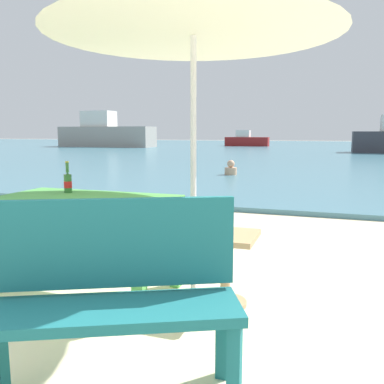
# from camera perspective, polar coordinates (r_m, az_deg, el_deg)

# --- Properties ---
(sea_water) EXTENTS (120.00, 50.00, 0.08)m
(sea_water) POSITION_cam_1_polar(r_m,az_deg,el_deg) (31.32, 16.73, 5.80)
(sea_water) COLOR teal
(sea_water) RESTS_ON ground_plane
(picnic_table_green) EXTENTS (1.40, 0.80, 0.76)m
(picnic_table_green) POSITION_cam_1_polar(r_m,az_deg,el_deg) (3.29, -14.98, -2.70)
(picnic_table_green) COLOR #4C9E47
(picnic_table_green) RESTS_ON ground_plane
(beer_bottle_amber) EXTENTS (0.07, 0.07, 0.26)m
(beer_bottle_amber) POSITION_cam_1_polar(r_m,az_deg,el_deg) (3.57, -16.96, 1.39)
(beer_bottle_amber) COLOR #2D662D
(beer_bottle_amber) RESTS_ON picnic_table_green
(patio_umbrella) EXTENTS (2.10, 2.10, 2.30)m
(patio_umbrella) POSITION_cam_1_polar(r_m,az_deg,el_deg) (3.13, 0.21, 24.18)
(patio_umbrella) COLOR silver
(patio_umbrella) RESTS_ON ground_plane
(side_table_wood) EXTENTS (0.44, 0.44, 0.54)m
(side_table_wood) POSITION_cam_1_polar(r_m,az_deg,el_deg) (3.02, 4.70, -9.23)
(side_table_wood) COLOR tan
(side_table_wood) RESTS_ON ground_plane
(bench_teal_center) EXTENTS (1.24, 0.84, 0.95)m
(bench_teal_center) POSITION_cam_1_polar(r_m,az_deg,el_deg) (2.01, -11.22, -12.92)
(bench_teal_center) COLOR #196066
(bench_teal_center) RESTS_ON ground_plane
(swimmer_person) EXTENTS (0.34, 0.34, 0.41)m
(swimmer_person) POSITION_cam_1_polar(r_m,az_deg,el_deg) (11.45, 5.44, 3.21)
(swimmer_person) COLOR tan
(swimmer_person) RESTS_ON sea_water
(boat_barge) EXTENTS (7.81, 2.13, 2.84)m
(boat_barge) POSITION_cam_1_polar(r_m,az_deg,el_deg) (33.87, -11.97, 7.94)
(boat_barge) COLOR gray
(boat_barge) RESTS_ON sea_water
(boat_tanker) EXTENTS (6.88, 1.88, 2.50)m
(boat_tanker) POSITION_cam_1_polar(r_m,az_deg,el_deg) (52.70, -13.41, 7.86)
(boat_tanker) COLOR gray
(boat_tanker) RESTS_ON sea_water
(boat_cargo_ship) EXTENTS (3.64, 0.99, 1.32)m
(boat_cargo_ship) POSITION_cam_1_polar(r_m,az_deg,el_deg) (35.06, 7.60, 7.16)
(boat_cargo_ship) COLOR maroon
(boat_cargo_ship) RESTS_ON sea_water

